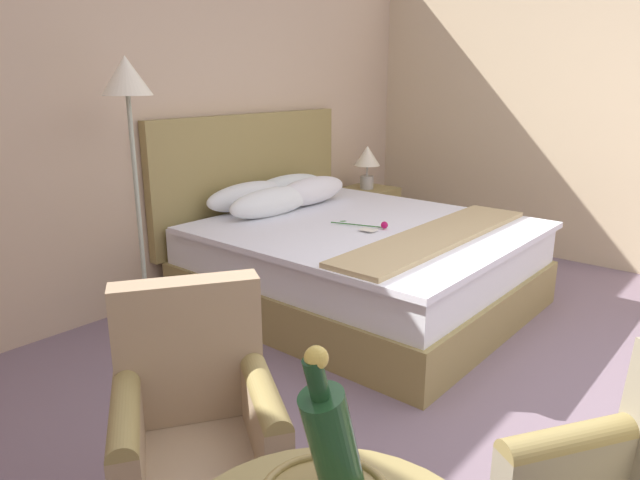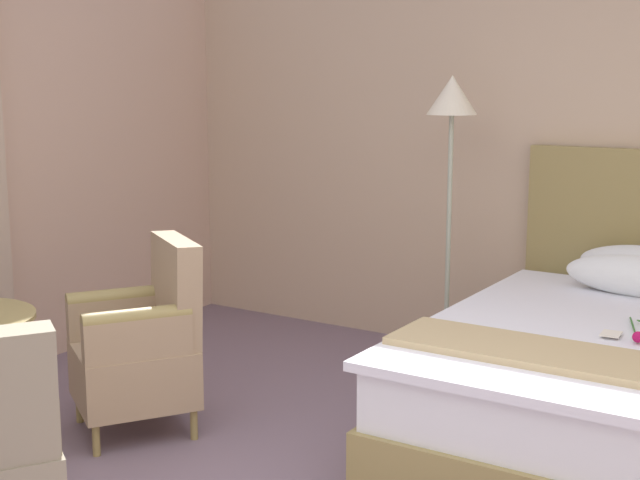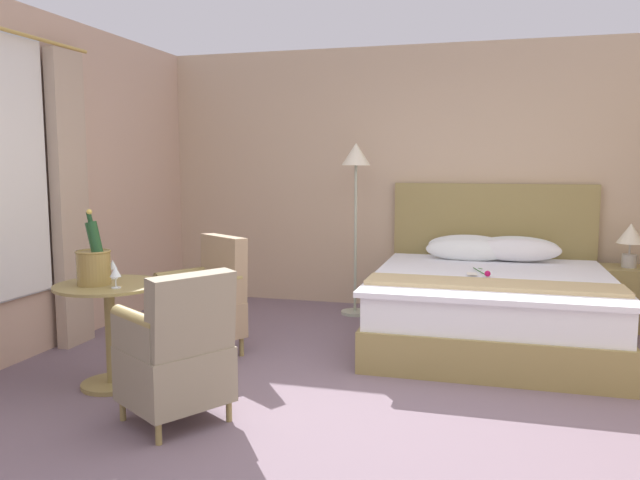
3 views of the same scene
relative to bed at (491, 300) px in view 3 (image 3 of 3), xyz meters
The scene contains 12 objects.
ground_plane 2.09m from the bed, 110.62° to the right, with size 7.49×7.49×0.00m, color slate.
wall_headboard_side 1.67m from the bed, 122.73° to the left, with size 5.61×0.12×2.71m.
bed is the anchor object (origin of this frame).
nightstand 1.41m from the bed, 30.96° to the left, with size 0.54×0.45×0.57m.
bedside_lamp 1.49m from the bed, 30.96° to the left, with size 0.24×0.24×0.40m.
floor_lamp_brass 1.78m from the bed, 155.33° to the left, with size 0.29×0.29×1.71m.
side_table_round 3.10m from the bed, 143.41° to the right, with size 0.71×0.71×0.71m.
champagne_bucket 3.22m from the bed, 143.47° to the right, with size 0.23×0.23×0.50m.
wine_glass_near_bucket 3.10m from the bed, 140.27° to the right, with size 0.07×0.07×0.15m.
wine_glass_near_edge 3.09m from the bed, 146.99° to the right, with size 0.06×0.06×0.13m.
armchair_by_window 2.41m from the bed, 154.80° to the right, with size 0.73×0.75×0.94m.
armchair_facing_bed 2.88m from the bed, 127.60° to the right, with size 0.74×0.73×0.91m.
Camera 3 is at (0.69, -3.51, 1.51)m, focal length 35.00 mm.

